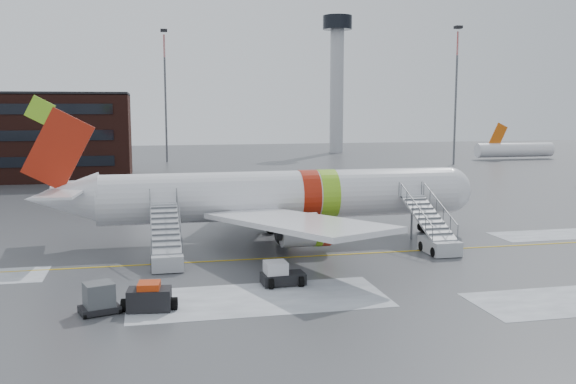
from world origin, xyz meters
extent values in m
plane|color=#494C4F|center=(0.00, 0.00, 0.00)|extent=(260.00, 260.00, 0.00)
cylinder|color=white|center=(-1.41, 5.19, 3.50)|extent=(28.00, 3.80, 3.80)
sphere|color=white|center=(12.59, 5.19, 3.50)|extent=(3.80, 3.80, 3.80)
cube|color=black|center=(13.63, 5.19, 4.00)|extent=(1.09, 1.60, 0.97)
cone|color=white|center=(-17.81, 5.19, 3.75)|extent=(5.20, 3.72, 3.72)
cube|color=#AC1F0D|center=(-17.91, 5.19, 7.30)|extent=(5.27, 0.30, 6.09)
cube|color=#8CD421|center=(-19.01, 5.19, 10.10)|extent=(2.16, 0.26, 2.16)
cube|color=white|center=(-17.61, 7.79, 4.40)|extent=(3.07, 4.85, 0.18)
cube|color=white|center=(-17.61, 2.59, 4.40)|extent=(3.07, 4.85, 0.18)
cube|color=white|center=(-2.41, 13.69, 2.90)|extent=(10.72, 15.97, 1.13)
cube|color=white|center=(-2.41, -3.31, 2.90)|extent=(10.72, 15.97, 1.13)
cylinder|color=white|center=(-0.91, 10.39, 1.55)|extent=(3.40, 2.10, 2.10)
cylinder|color=white|center=(-0.91, -0.01, 1.55)|extent=(3.40, 2.10, 2.10)
cylinder|color=#595B60|center=(10.59, 5.19, 0.90)|extent=(0.20, 0.20, 1.80)
cylinder|color=black|center=(10.59, 5.19, 0.45)|extent=(0.90, 0.56, 0.90)
cylinder|color=black|center=(-1.91, 7.59, 0.45)|extent=(0.90, 0.56, 0.90)
cylinder|color=black|center=(-1.91, 2.79, 0.45)|extent=(0.90, 0.56, 0.90)
cube|color=#B1B4B8|center=(8.46, -2.11, 0.55)|extent=(2.00, 3.20, 1.00)
cube|color=#B1B4B8|center=(8.46, -0.01, 2.23)|extent=(1.90, 5.87, 2.52)
cube|color=#B1B4B8|center=(8.46, 3.29, 3.40)|extent=(1.90, 1.40, 0.15)
cylinder|color=#595B60|center=(8.46, 2.89, 1.70)|extent=(0.16, 0.16, 3.40)
cylinder|color=black|center=(7.56, -3.11, 0.35)|extent=(0.25, 0.70, 0.70)
cylinder|color=black|center=(9.36, -1.11, 0.35)|extent=(0.25, 0.70, 0.70)
cube|color=#ACAEB3|center=(-10.62, -2.11, 0.55)|extent=(2.00, 3.20, 1.00)
cube|color=#ACAEB3|center=(-10.62, -0.01, 2.23)|extent=(1.90, 5.87, 2.52)
cube|color=#ACAEB3|center=(-10.62, 3.29, 3.40)|extent=(1.90, 1.40, 0.15)
cylinder|color=#595B60|center=(-10.62, 2.89, 1.70)|extent=(0.16, 0.16, 3.40)
cylinder|color=black|center=(-11.52, -3.11, 0.35)|extent=(0.25, 0.70, 0.70)
cylinder|color=black|center=(-9.72, -1.11, 0.35)|extent=(0.25, 0.70, 0.70)
cube|color=black|center=(-4.10, -7.64, 0.40)|extent=(2.58, 1.47, 0.63)
cube|color=silver|center=(-4.55, -7.66, 1.03)|extent=(1.32, 1.32, 0.81)
cube|color=black|center=(-4.55, -7.66, 1.34)|extent=(1.13, 1.22, 0.13)
cylinder|color=black|center=(-4.97, -8.31, 0.31)|extent=(0.30, 0.64, 0.63)
cylinder|color=black|center=(-3.18, -8.22, 0.31)|extent=(0.30, 0.64, 0.63)
cylinder|color=black|center=(-5.03, -7.06, 0.31)|extent=(0.30, 0.64, 0.63)
cylinder|color=black|center=(-3.24, -6.96, 0.31)|extent=(0.30, 0.64, 0.63)
cube|color=black|center=(-14.26, -10.65, 0.22)|extent=(2.25, 1.90, 0.31)
cube|color=#54585B|center=(-14.26, -10.65, 0.92)|extent=(1.72, 1.67, 1.31)
cylinder|color=black|center=(-15.14, -11.26, 0.13)|extent=(0.23, 0.30, 0.26)
cylinder|color=black|center=(-13.39, -10.04, 0.13)|extent=(0.23, 0.30, 0.26)
cube|color=black|center=(-11.78, -10.78, 0.60)|extent=(2.33, 1.56, 1.10)
cube|color=red|center=(-11.78, -10.78, 1.26)|extent=(1.23, 1.32, 0.44)
cylinder|color=black|center=(-12.66, -10.78, 0.33)|extent=(1.16, 0.78, 0.66)
cylinder|color=black|center=(-10.91, -10.78, 0.33)|extent=(1.16, 0.78, 0.66)
cylinder|color=#B2B5BA|center=(30.00, 95.00, 14.00)|extent=(3.00, 3.00, 28.00)
cylinder|color=black|center=(30.00, 95.00, 28.50)|extent=(6.40, 6.40, 3.00)
cylinder|color=#595B60|center=(42.00, 62.00, 9.60)|extent=(0.36, 0.36, 19.20)
cylinder|color=#CC7272|center=(42.00, 62.00, 21.12)|extent=(0.32, 0.32, 4.32)
cube|color=black|center=(42.00, 62.00, 24.00)|extent=(1.20, 1.20, 0.50)
cylinder|color=#595B60|center=(-8.00, 78.00, 9.60)|extent=(0.36, 0.36, 19.20)
cylinder|color=#CC7272|center=(-8.00, 78.00, 21.12)|extent=(0.32, 0.32, 4.32)
cube|color=black|center=(-8.00, 78.00, 24.00)|extent=(1.20, 1.20, 0.50)
camera|label=1|loc=(-11.71, -43.34, 10.42)|focal=40.00mm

